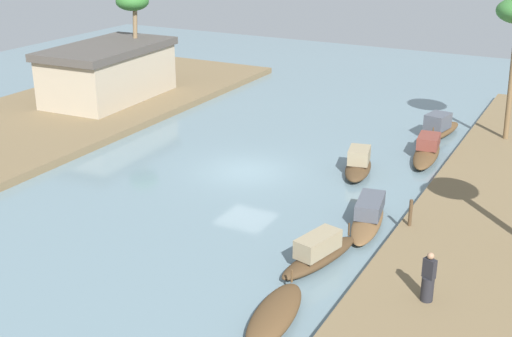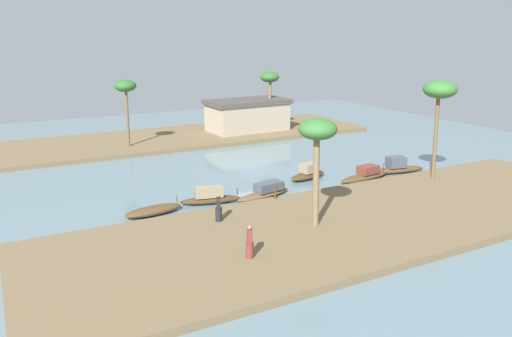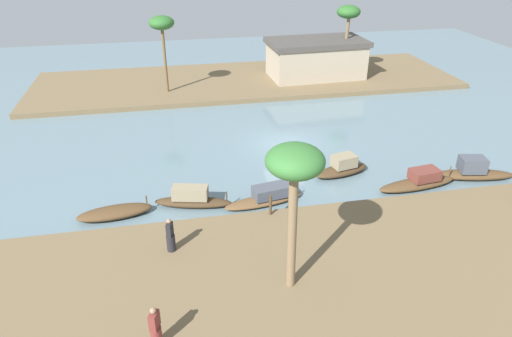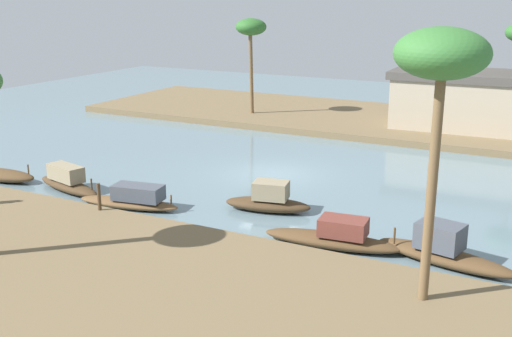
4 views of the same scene
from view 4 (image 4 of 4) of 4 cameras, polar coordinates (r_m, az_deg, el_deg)
The scene contains 13 objects.
river_water at distance 30.98m, azimuth 1.43°, elevation -0.52°, with size 66.93×66.93×0.00m, color slate.
riverbank_left at distance 20.07m, azimuth -17.22°, elevation -9.85°, with size 38.67×11.52×0.40m, color brown.
riverbank_right at distance 43.69m, azimuth 9.78°, elevation 4.28°, with size 38.67×11.52×0.40m, color brown.
sampan_upstream_small at distance 25.76m, azimuth 1.12°, elevation -2.83°, with size 3.64×1.89×1.23m.
sampan_foreground at distance 29.44m, azimuth -16.27°, elevation -1.11°, with size 4.15×1.87×1.17m.
sampan_with_red_awning at distance 21.76m, azimuth 16.16°, elevation -6.95°, with size 4.80×2.01×1.35m.
sampan_midstream at distance 32.15m, azimuth -21.61°, elevation -0.54°, with size 3.84×1.67×0.93m.
sampan_downstream_large at distance 22.39m, azimuth 6.96°, elevation -6.01°, with size 4.91×1.71×1.09m.
sampan_open_hull at distance 26.62m, azimuth -10.87°, elevation -2.66°, with size 4.48×1.83×0.99m.
mooring_post at distance 25.35m, azimuth -13.67°, elevation -2.44°, with size 0.14×0.14×1.06m, color #4C3823.
palm_tree_left_far at distance 16.90m, azimuth 16.03°, elevation 9.07°, with size 2.40×2.40×7.29m.
palm_tree_right_tall at distance 43.52m, azimuth -0.44°, elevation 12.10°, with size 2.03×2.03×6.33m.
riverside_building at distance 41.20m, azimuth 18.14°, elevation 5.80°, with size 9.12×5.27×3.43m.
Camera 4 is at (13.27, -26.64, 8.57)m, focal length 45.38 mm.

